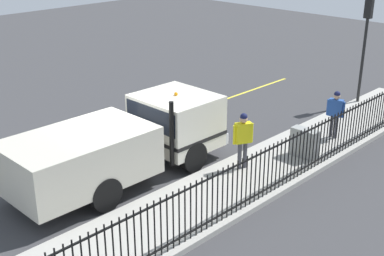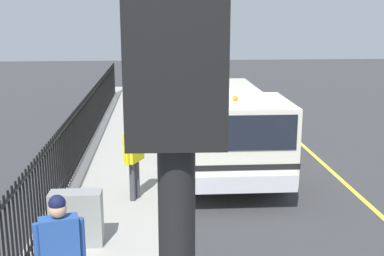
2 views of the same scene
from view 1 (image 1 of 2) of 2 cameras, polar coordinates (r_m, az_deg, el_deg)
name	(u,v)px [view 1 (image 1 of 2)]	position (r m, az deg, el deg)	size (l,w,h in m)	color
ground_plane	(121,174)	(16.30, -7.79, -5.02)	(59.82, 59.82, 0.00)	#38383A
sidewalk_slab	(192,208)	(14.23, -0.04, -8.68)	(2.57, 27.19, 0.15)	#A3A099
lane_marking	(75,151)	(18.13, -12.61, -2.49)	(0.12, 24.47, 0.01)	yellow
work_truck	(131,138)	(15.66, -6.68, -1.09)	(2.50, 6.98, 2.47)	silver
worker_standing	(243,135)	(15.84, 5.58, -0.75)	(0.43, 0.60, 1.79)	yellow
pedestrian_distant	(336,109)	(18.72, 15.37, 1.96)	(0.61, 0.33, 1.70)	#264C99
iron_fence	(223,194)	(13.19, 3.35, -7.21)	(0.04, 23.15, 1.49)	black
traffic_light_near	(366,29)	(22.47, 18.46, 10.20)	(0.31, 0.22, 4.34)	black
utility_cabinet	(304,143)	(17.15, 12.12, -1.61)	(0.87, 0.37, 0.95)	gray
traffic_cone	(77,152)	(17.17, -12.43, -2.57)	(0.51, 0.51, 0.72)	orange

